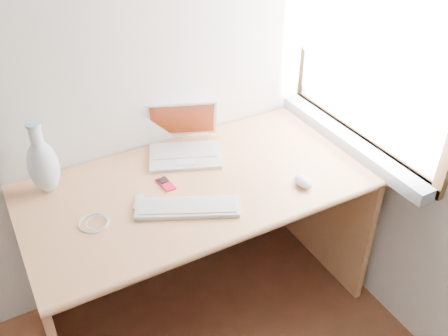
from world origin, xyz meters
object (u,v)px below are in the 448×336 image
desk (192,211)px  external_keyboard (187,207)px  laptop (181,144)px  vase (43,165)px

desk → external_keyboard: (-0.12, -0.23, 0.23)m
laptop → vase: (-0.58, 0.01, 0.08)m
vase → laptop: bearing=-0.7°
desk → external_keyboard: 0.34m
external_keyboard → vase: bearing=165.3°
laptop → vase: size_ratio=1.19×
desk → external_keyboard: external_keyboard is taller
laptop → vase: vase is taller
desk → external_keyboard: size_ratio=3.53×
desk → laptop: bearing=79.6°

